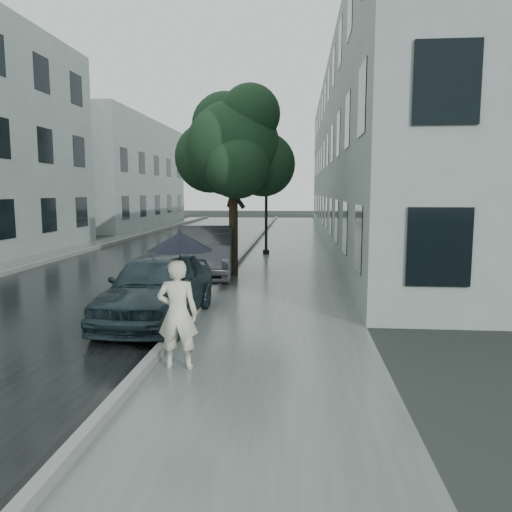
# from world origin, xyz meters

# --- Properties ---
(ground) EXTENTS (120.00, 120.00, 0.00)m
(ground) POSITION_xyz_m (0.00, 0.00, 0.00)
(ground) COLOR black
(ground) RESTS_ON ground
(sidewalk) EXTENTS (3.50, 60.00, 0.01)m
(sidewalk) POSITION_xyz_m (0.25, 12.00, 0.00)
(sidewalk) COLOR slate
(sidewalk) RESTS_ON ground
(kerb_near) EXTENTS (0.15, 60.00, 0.15)m
(kerb_near) POSITION_xyz_m (-1.57, 12.00, 0.07)
(kerb_near) COLOR slate
(kerb_near) RESTS_ON ground
(asphalt_road) EXTENTS (6.85, 60.00, 0.00)m
(asphalt_road) POSITION_xyz_m (-5.08, 12.00, 0.00)
(asphalt_road) COLOR black
(asphalt_road) RESTS_ON ground
(kerb_far) EXTENTS (0.15, 60.00, 0.15)m
(kerb_far) POSITION_xyz_m (-8.57, 12.00, 0.07)
(kerb_far) COLOR slate
(kerb_far) RESTS_ON ground
(sidewalk_far) EXTENTS (1.70, 60.00, 0.01)m
(sidewalk_far) POSITION_xyz_m (-9.50, 12.00, 0.00)
(sidewalk_far) COLOR #4C5451
(sidewalk_far) RESTS_ON ground
(building_near) EXTENTS (7.02, 36.00, 9.00)m
(building_near) POSITION_xyz_m (5.47, 19.50, 4.50)
(building_near) COLOR #8D9A96
(building_near) RESTS_ON ground
(building_far_b) EXTENTS (7.02, 18.00, 8.00)m
(building_far_b) POSITION_xyz_m (-13.77, 30.00, 4.00)
(building_far_b) COLOR #8D9A96
(building_far_b) RESTS_ON ground
(pedestrian) EXTENTS (0.62, 0.43, 1.66)m
(pedestrian) POSITION_xyz_m (-1.12, -1.00, 0.84)
(pedestrian) COLOR beige
(pedestrian) RESTS_ON sidewalk
(umbrella) EXTENTS (1.11, 1.11, 1.17)m
(umbrella) POSITION_xyz_m (-1.08, -0.96, 1.92)
(umbrella) COLOR black
(umbrella) RESTS_ON ground
(street_tree) EXTENTS (3.83, 3.48, 5.85)m
(street_tree) POSITION_xyz_m (-1.39, 7.55, 3.98)
(street_tree) COLOR #332619
(street_tree) RESTS_ON ground
(lamp_post) EXTENTS (0.83, 0.44, 5.53)m
(lamp_post) POSITION_xyz_m (-0.84, 12.73, 3.15)
(lamp_post) COLOR black
(lamp_post) RESTS_ON ground
(car_near) EXTENTS (1.80, 4.21, 1.42)m
(car_near) POSITION_xyz_m (-2.20, 1.70, 0.72)
(car_near) COLOR #1B2A2F
(car_near) RESTS_ON ground
(car_far) EXTENTS (2.08, 4.88, 1.56)m
(car_far) POSITION_xyz_m (-2.20, 7.05, 0.79)
(car_far) COLOR #27292D
(car_far) RESTS_ON ground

